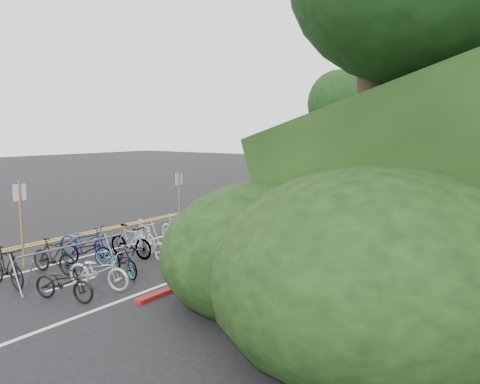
# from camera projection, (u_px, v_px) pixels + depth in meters

# --- Properties ---
(ground) EXTENTS (120.00, 120.00, 0.00)m
(ground) POSITION_uv_depth(u_px,v_px,m) (68.00, 252.00, 16.20)
(ground) COLOR black
(ground) RESTS_ON ground
(road_markings) EXTENTS (7.47, 80.00, 0.01)m
(road_markings) POSITION_uv_depth(u_px,v_px,m) (248.00, 212.00, 23.98)
(road_markings) COLOR gold
(road_markings) RESTS_ON ground
(red_curb) EXTENTS (0.25, 28.00, 0.10)m
(red_curb) POSITION_uv_depth(u_px,v_px,m) (357.00, 216.00, 22.59)
(red_curb) COLOR maroon
(red_curb) RESTS_ON ground
(bike_rack_front) EXTENTS (1.10, 3.17, 1.08)m
(bike_rack_front) POSITION_uv_depth(u_px,v_px,m) (73.00, 254.00, 12.77)
(bike_rack_front) COLOR gray
(bike_rack_front) RESTS_ON ground
(bike_racks_rest) EXTENTS (1.14, 23.00, 1.17)m
(bike_racks_rest) POSITION_uv_depth(u_px,v_px,m) (316.00, 193.00, 24.84)
(bike_racks_rest) COLOR gray
(bike_racks_rest) RESTS_ON ground
(signpost_near) EXTENTS (0.08, 0.40, 2.68)m
(signpost_near) POSITION_uv_depth(u_px,v_px,m) (21.00, 219.00, 14.09)
(signpost_near) COLOR brown
(signpost_near) RESTS_ON ground
(signposts_rest) EXTENTS (0.08, 18.40, 2.50)m
(signposts_rest) POSITION_uv_depth(u_px,v_px,m) (286.00, 178.00, 26.96)
(signposts_rest) COLOR brown
(signposts_rest) RESTS_ON ground
(bike_front) EXTENTS (1.34, 2.07, 1.03)m
(bike_front) POSITION_uv_depth(u_px,v_px,m) (86.00, 240.00, 15.66)
(bike_front) COLOR navy
(bike_front) RESTS_ON ground
(bike_valet) EXTENTS (3.36, 11.65, 1.09)m
(bike_valet) POSITION_uv_depth(u_px,v_px,m) (157.00, 242.00, 15.57)
(bike_valet) COLOR black
(bike_valet) RESTS_ON ground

